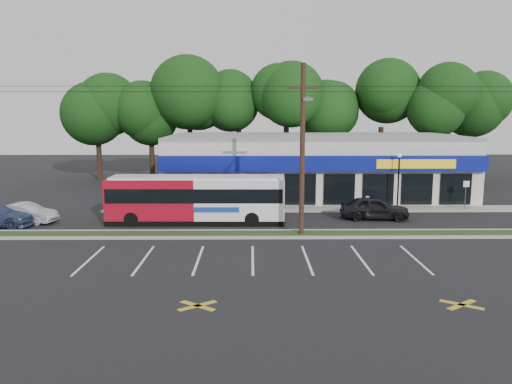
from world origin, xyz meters
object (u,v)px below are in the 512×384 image
object	(u,v)px
lamp_post	(399,175)
metrobus	(196,198)
sign_post	(466,190)
car_dark	(374,208)
pedestrian_a	(278,199)
car_silver	(26,213)
pedestrian_b	(366,207)
utility_pole	(300,144)

from	to	relation	value
lamp_post	metrobus	bearing A→B (deg)	-163.60
lamp_post	sign_post	size ratio (longest dim) A/B	1.91
car_dark	pedestrian_a	world-z (taller)	pedestrian_a
sign_post	car_silver	distance (m)	31.11
lamp_post	pedestrian_a	size ratio (longest dim) A/B	2.20
sign_post	pedestrian_a	xyz separation A→B (m)	(-14.00, -0.65, -0.59)
sign_post	pedestrian_a	bearing A→B (deg)	-177.35
pedestrian_b	metrobus	bearing A→B (deg)	21.29
lamp_post	pedestrian_b	world-z (taller)	lamp_post
metrobus	pedestrian_b	size ratio (longest dim) A/B	7.51
lamp_post	pedestrian_b	bearing A→B (deg)	-136.77
utility_pole	lamp_post	size ratio (longest dim) A/B	11.76
metrobus	pedestrian_a	distance (m)	6.61
car_dark	pedestrian_a	bearing A→B (deg)	74.09
car_silver	metrobus	bearing A→B (deg)	-79.83
lamp_post	car_dark	bearing A→B (deg)	-127.69
metrobus	car_silver	distance (m)	11.26
sign_post	metrobus	xyz separation A→B (m)	(-19.61, -4.08, 0.10)
sign_post	metrobus	size ratio (longest dim) A/B	0.19
utility_pole	pedestrian_a	xyz separation A→B (m)	(-0.83, 7.00, -4.45)
car_dark	pedestrian_b	world-z (taller)	car_dark
car_dark	pedestrian_b	bearing A→B (deg)	45.39
pedestrian_b	pedestrian_a	bearing A→B (deg)	-3.80
lamp_post	metrobus	size ratio (longest dim) A/B	0.37
lamp_post	pedestrian_b	size ratio (longest dim) A/B	2.75
utility_pole	lamp_post	bearing A→B (deg)	43.95
car_silver	pedestrian_a	distance (m)	17.18
sign_post	car_dark	world-z (taller)	sign_post
utility_pole	car_dark	distance (m)	8.60
sign_post	pedestrian_b	xyz separation A→B (m)	(-7.98, -2.57, -0.78)
utility_pole	car_silver	size ratio (longest dim) A/B	12.46
utility_pole	car_dark	bearing A→B (deg)	39.14
utility_pole	pedestrian_b	size ratio (longest dim) A/B	32.31
metrobus	pedestrian_b	world-z (taller)	metrobus
metrobus	pedestrian_a	size ratio (longest dim) A/B	6.02
metrobus	car_dark	size ratio (longest dim) A/B	2.51
metrobus	pedestrian_b	xyz separation A→B (m)	(11.63, 1.50, -0.88)
utility_pole	metrobus	xyz separation A→B (m)	(-6.44, 3.57, -3.76)
car_silver	utility_pole	bearing A→B (deg)	-91.28
metrobus	car_silver	world-z (taller)	metrobus
utility_pole	sign_post	bearing A→B (deg)	30.15
pedestrian_a	utility_pole	bearing A→B (deg)	65.11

